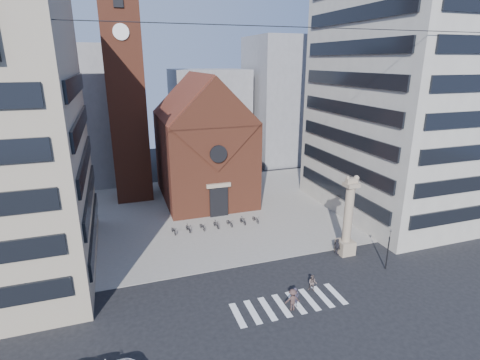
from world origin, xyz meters
The scene contains 22 objects.
ground centered at (0.00, 0.00, 0.00)m, with size 120.00×120.00×0.00m, color black.
piazza centered at (0.00, 19.00, 0.03)m, with size 46.00×30.00×0.05m, color gray.
zebra_crossing centered at (0.55, -3.00, 0.01)m, with size 10.20×3.20×0.01m, color white, non-canonical shape.
church centered at (0.00, 25.04, 7.98)m, with size 12.00×16.65×18.00m.
campanile centered at (-10.00, 28.00, 15.74)m, with size 5.50×5.50×31.20m.
building_right centered at (24.00, 12.00, 16.00)m, with size 18.00×22.00×32.00m, color #AEAA9D.
bg_block_left centered at (-20.00, 40.00, 11.00)m, with size 16.00×14.00×22.00m, color gray.
bg_block_mid centered at (6.00, 45.00, 9.00)m, with size 14.00×12.00×18.00m, color gray.
bg_block_right centered at (22.00, 42.00, 12.00)m, with size 16.00×14.00×24.00m, color gray.
lion_column centered at (10.01, 3.00, 3.46)m, with size 1.63×1.60×8.68m.
traffic_light centered at (12.00, -1.00, 2.29)m, with size 0.13×0.16×4.30m.
pedestrian_0 centered at (0.87, -3.46, 0.88)m, with size 0.64×0.42×1.76m, color #342F41.
pedestrian_1 centered at (3.35, -1.92, 0.78)m, with size 0.76×0.59×1.56m, color #564844.
pedestrian_2 centered at (9.00, 3.00, 0.92)m, with size 1.08×0.45×1.84m, color #282830.
pedestrian_3 centered at (0.47, -3.75, 0.96)m, with size 1.23×0.71×1.91m, color #412E2B.
scooter_0 centered at (-6.49, 13.48, 0.47)m, with size 0.56×1.60×0.84m, color black.
scooter_1 centered at (-4.77, 13.48, 0.52)m, with size 0.44×1.56×0.94m, color black.
scooter_2 centered at (-3.04, 13.48, 0.47)m, with size 0.56×1.60×0.84m, color black.
scooter_3 centered at (-1.32, 13.48, 0.52)m, with size 0.44×1.56×0.94m, color black.
scooter_4 centered at (0.41, 13.48, 0.47)m, with size 0.56×1.60×0.84m, color black.
scooter_5 centered at (2.14, 13.48, 0.52)m, with size 0.44×1.56×0.94m, color black.
scooter_6 centered at (3.86, 13.48, 0.47)m, with size 0.56×1.60×0.84m, color black.
Camera 1 is at (-11.94, -27.08, 19.58)m, focal length 28.00 mm.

